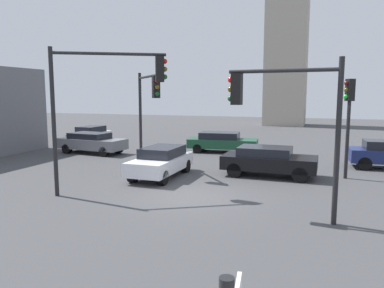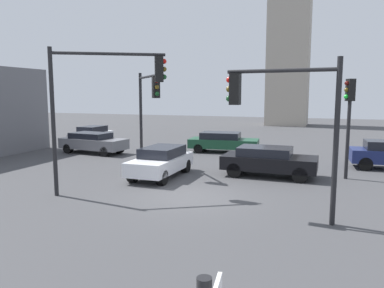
{
  "view_description": "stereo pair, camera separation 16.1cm",
  "coord_description": "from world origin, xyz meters",
  "px_view_note": "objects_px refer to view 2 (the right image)",
  "views": [
    {
      "loc": [
        4.74,
        -13.16,
        3.91
      ],
      "look_at": [
        -1.31,
        3.85,
        1.49
      ],
      "focal_mm": 34.85,
      "sensor_mm": 36.0,
      "label": 1
    },
    {
      "loc": [
        4.89,
        -13.11,
        3.91
      ],
      "look_at": [
        -1.31,
        3.85,
        1.49
      ],
      "focal_mm": 34.85,
      "sensor_mm": 36.0,
      "label": 2
    }
  ],
  "objects_px": {
    "traffic_light_2": "(283,108)",
    "car_6": "(161,161)",
    "traffic_light_0": "(105,89)",
    "car_7": "(223,142)",
    "car_1": "(268,160)",
    "traffic_light_1": "(349,109)",
    "car_4": "(92,134)",
    "traffic_light_3": "(148,100)",
    "car_3": "(93,142)"
  },
  "relations": [
    {
      "from": "traffic_light_3",
      "to": "car_1",
      "type": "relative_size",
      "value": 1.15
    },
    {
      "from": "traffic_light_3",
      "to": "car_1",
      "type": "xyz_separation_m",
      "value": [
        6.04,
        0.65,
        -2.84
      ]
    },
    {
      "from": "car_6",
      "to": "car_7",
      "type": "relative_size",
      "value": 0.88
    },
    {
      "from": "traffic_light_1",
      "to": "traffic_light_2",
      "type": "relative_size",
      "value": 0.92
    },
    {
      "from": "traffic_light_0",
      "to": "traffic_light_3",
      "type": "height_order",
      "value": "traffic_light_0"
    },
    {
      "from": "car_7",
      "to": "car_3",
      "type": "bearing_deg",
      "value": -162.52
    },
    {
      "from": "traffic_light_1",
      "to": "car_3",
      "type": "relative_size",
      "value": 0.99
    },
    {
      "from": "car_4",
      "to": "car_1",
      "type": "bearing_deg",
      "value": 63.51
    },
    {
      "from": "car_6",
      "to": "traffic_light_0",
      "type": "bearing_deg",
      "value": -12.03
    },
    {
      "from": "car_3",
      "to": "car_7",
      "type": "distance_m",
      "value": 8.7
    },
    {
      "from": "traffic_light_1",
      "to": "traffic_light_2",
      "type": "distance_m",
      "value": 7.06
    },
    {
      "from": "car_1",
      "to": "car_6",
      "type": "distance_m",
      "value": 5.12
    },
    {
      "from": "traffic_light_3",
      "to": "car_7",
      "type": "height_order",
      "value": "traffic_light_3"
    },
    {
      "from": "traffic_light_1",
      "to": "traffic_light_3",
      "type": "distance_m",
      "value": 9.62
    },
    {
      "from": "car_4",
      "to": "car_6",
      "type": "height_order",
      "value": "car_6"
    },
    {
      "from": "car_1",
      "to": "car_3",
      "type": "bearing_deg",
      "value": 166.3
    },
    {
      "from": "traffic_light_2",
      "to": "car_7",
      "type": "distance_m",
      "value": 13.82
    },
    {
      "from": "traffic_light_2",
      "to": "car_6",
      "type": "bearing_deg",
      "value": -31.4
    },
    {
      "from": "traffic_light_3",
      "to": "car_1",
      "type": "height_order",
      "value": "traffic_light_3"
    },
    {
      "from": "car_1",
      "to": "car_6",
      "type": "relative_size",
      "value": 1.06
    },
    {
      "from": "traffic_light_1",
      "to": "car_7",
      "type": "bearing_deg",
      "value": -68.38
    },
    {
      "from": "car_3",
      "to": "car_1",
      "type": "bearing_deg",
      "value": -8.78
    },
    {
      "from": "traffic_light_2",
      "to": "car_6",
      "type": "height_order",
      "value": "traffic_light_2"
    },
    {
      "from": "traffic_light_1",
      "to": "car_6",
      "type": "bearing_deg",
      "value": -13.54
    },
    {
      "from": "traffic_light_0",
      "to": "car_7",
      "type": "height_order",
      "value": "traffic_light_0"
    },
    {
      "from": "traffic_light_2",
      "to": "car_3",
      "type": "relative_size",
      "value": 1.07
    },
    {
      "from": "traffic_light_2",
      "to": "car_4",
      "type": "bearing_deg",
      "value": -36.15
    },
    {
      "from": "car_3",
      "to": "car_4",
      "type": "distance_m",
      "value": 5.36
    },
    {
      "from": "car_1",
      "to": "car_6",
      "type": "bearing_deg",
      "value": -157.83
    },
    {
      "from": "car_1",
      "to": "car_6",
      "type": "xyz_separation_m",
      "value": [
        -4.76,
        -1.88,
        -0.01
      ]
    },
    {
      "from": "car_6",
      "to": "car_7",
      "type": "bearing_deg",
      "value": 175.08
    },
    {
      "from": "traffic_light_3",
      "to": "car_6",
      "type": "xyz_separation_m",
      "value": [
        1.28,
        -1.23,
        -2.85
      ]
    },
    {
      "from": "traffic_light_1",
      "to": "car_6",
      "type": "distance_m",
      "value": 8.97
    },
    {
      "from": "car_6",
      "to": "traffic_light_1",
      "type": "bearing_deg",
      "value": 107.46
    },
    {
      "from": "car_1",
      "to": "car_6",
      "type": "height_order",
      "value": "car_6"
    },
    {
      "from": "traffic_light_3",
      "to": "traffic_light_2",
      "type": "bearing_deg",
      "value": 13.62
    },
    {
      "from": "car_1",
      "to": "car_4",
      "type": "relative_size",
      "value": 1.13
    },
    {
      "from": "car_3",
      "to": "car_6",
      "type": "bearing_deg",
      "value": -28.69
    },
    {
      "from": "traffic_light_1",
      "to": "car_1",
      "type": "xyz_separation_m",
      "value": [
        -3.47,
        -0.68,
        -2.47
      ]
    },
    {
      "from": "traffic_light_1",
      "to": "car_1",
      "type": "height_order",
      "value": "traffic_light_1"
    },
    {
      "from": "car_4",
      "to": "car_3",
      "type": "bearing_deg",
      "value": 35.5
    },
    {
      "from": "car_1",
      "to": "car_3",
      "type": "distance_m",
      "value": 12.43
    },
    {
      "from": "traffic_light_0",
      "to": "car_1",
      "type": "bearing_deg",
      "value": 14.01
    },
    {
      "from": "car_6",
      "to": "car_7",
      "type": "xyz_separation_m",
      "value": [
        0.74,
        8.32,
        -0.03
      ]
    },
    {
      "from": "traffic_light_2",
      "to": "traffic_light_3",
      "type": "relative_size",
      "value": 0.99
    },
    {
      "from": "car_1",
      "to": "car_4",
      "type": "height_order",
      "value": "car_1"
    },
    {
      "from": "traffic_light_3",
      "to": "car_7",
      "type": "distance_m",
      "value": 7.92
    },
    {
      "from": "traffic_light_2",
      "to": "car_3",
      "type": "distance_m",
      "value": 16.36
    },
    {
      "from": "traffic_light_2",
      "to": "traffic_light_0",
      "type": "bearing_deg",
      "value": -2.78
    },
    {
      "from": "traffic_light_0",
      "to": "car_3",
      "type": "distance_m",
      "value": 11.16
    }
  ]
}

